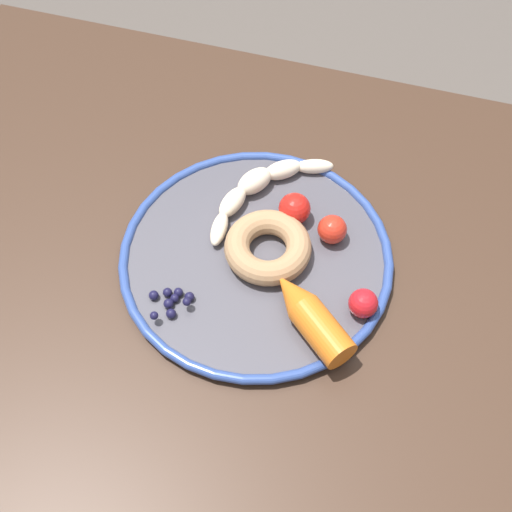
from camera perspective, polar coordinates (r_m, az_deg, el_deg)
The scene contains 10 objects.
ground_plane at distance 1.55m, azimuth -1.60°, elevation -16.28°, with size 6.00×6.00×0.00m, color #574E47.
dining_table at distance 0.93m, azimuth -2.55°, elevation -4.28°, with size 1.03×0.78×0.77m.
plate at distance 0.84m, azimuth 0.00°, elevation -0.11°, with size 0.34×0.34×0.02m.
banana at distance 0.88m, azimuth 0.31°, elevation 5.85°, with size 0.13×0.18×0.03m.
carrot_orange at distance 0.77m, azimuth 4.54°, elevation -5.02°, with size 0.12×0.11×0.04m.
donut at distance 0.82m, azimuth 1.01°, elevation 0.76°, with size 0.11×0.11×0.03m, color tan.
blueberry_pile at distance 0.80m, azimuth -7.15°, elevation -3.78°, with size 0.05×0.05×0.02m.
tomato_near at distance 0.84m, azimuth 6.46°, elevation 2.25°, with size 0.04×0.04×0.04m, color red.
tomato_mid at distance 0.79m, azimuth 9.06°, elevation -3.97°, with size 0.03×0.03×0.03m, color red.
tomato_far at distance 0.85m, azimuth 3.28°, elevation 4.02°, with size 0.04×0.04×0.04m, color red.
Camera 1 is at (0.17, -0.42, 1.48)m, focal length 47.29 mm.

